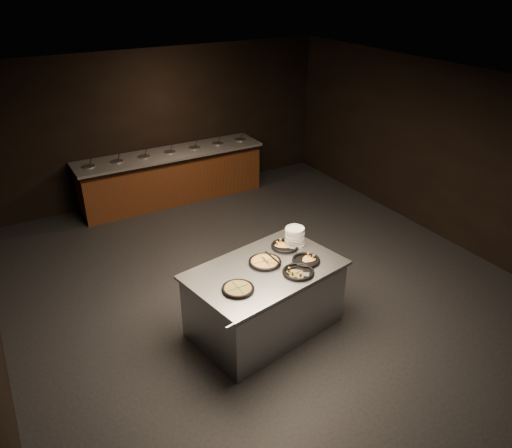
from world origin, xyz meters
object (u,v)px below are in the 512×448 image
object	(u,v)px
pan_cheese_whole	(265,262)
serving_counter	(265,300)
plate_stack	(295,237)
pan_veggie_whole	(238,289)

from	to	relation	value
pan_cheese_whole	serving_counter	bearing A→B (deg)	-119.24
plate_stack	pan_veggie_whole	distance (m)	1.27
plate_stack	pan_veggie_whole	xyz separation A→B (m)	(-1.15, -0.54, -0.11)
serving_counter	pan_veggie_whole	world-z (taller)	pan_veggie_whole
plate_stack	pan_cheese_whole	bearing A→B (deg)	-161.22
pan_veggie_whole	pan_cheese_whole	world-z (taller)	same
plate_stack	pan_veggie_whole	world-z (taller)	plate_stack
serving_counter	pan_veggie_whole	bearing A→B (deg)	-165.94
serving_counter	pan_veggie_whole	distance (m)	0.75
serving_counter	plate_stack	bearing A→B (deg)	14.88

